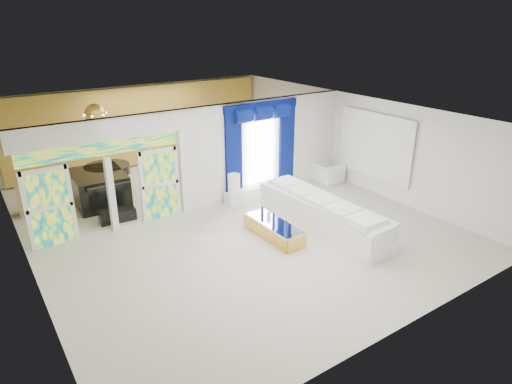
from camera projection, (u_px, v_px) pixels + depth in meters
floor at (224, 217)px, 12.59m from camera, size 12.00×12.00×0.00m
dividing_wall at (265, 147)px, 13.93m from camera, size 5.70×0.18×3.00m
dividing_header at (100, 130)px, 10.86m from camera, size 4.30×0.18×0.55m
stained_panel_left at (50, 207)px, 10.75m from camera, size 0.95×0.04×2.00m
stained_panel_right at (160, 184)px, 12.25m from camera, size 0.95×0.04×2.00m
stained_transom at (102, 149)px, 11.04m from camera, size 4.00×0.05×0.35m
window_pane at (260, 150)px, 13.74m from camera, size 1.00×0.02×2.30m
blue_drape_left at (234, 157)px, 13.21m from camera, size 0.55×0.10×2.80m
blue_drape_right at (286, 147)px, 14.26m from camera, size 0.55×0.10×2.80m
blue_pelmet at (261, 106)px, 13.21m from camera, size 2.60×0.12×0.25m
wall_mirror at (375, 146)px, 13.84m from camera, size 0.04×2.70×1.90m
gold_curtains at (143, 126)px, 16.57m from camera, size 9.70×0.12×2.90m
white_sofa at (322, 215)px, 11.78m from camera, size 1.09×4.21×0.79m
coffee_table at (274, 230)px, 11.37m from camera, size 0.69×1.84×0.40m
console_table at (242, 196)px, 13.58m from camera, size 1.16×0.45×0.38m
table_lamp at (234, 183)px, 13.24m from camera, size 0.36×0.36×0.58m
armchair at (326, 172)px, 15.26m from camera, size 0.91×1.03×0.66m
grand_piano at (99, 188)px, 13.42m from camera, size 1.55×1.98×0.96m
piano_bench at (117, 216)px, 12.31m from camera, size 1.00×0.43×0.33m
tv_console at (29, 199)px, 12.69m from camera, size 0.64×0.59×0.88m
chandelier at (95, 114)px, 13.02m from camera, size 0.60×0.60×0.60m
decanters at (274, 219)px, 11.29m from camera, size 0.22×1.20×0.25m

